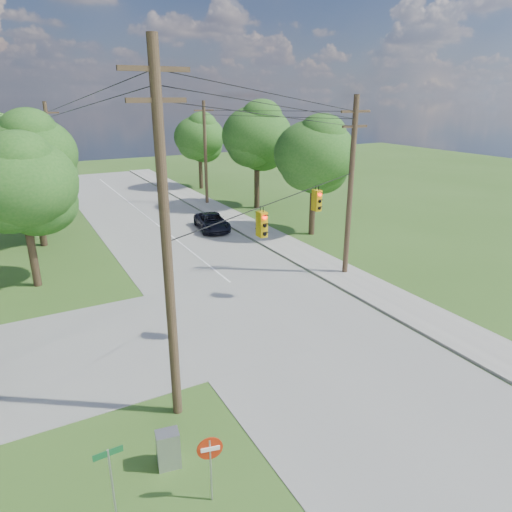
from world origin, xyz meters
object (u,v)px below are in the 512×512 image
pole_north_w (53,162)px  car_main_north (212,222)px  pole_sw (166,241)px  pole_ne (351,186)px  pole_north_e (205,153)px  do_not_enter_sign (210,455)px  control_cabinet (168,449)px

pole_north_w → car_main_north: bearing=-41.2°
pole_sw → car_main_north: (10.10, 20.41, -5.53)m
pole_sw → pole_ne: pole_sw is taller
pole_north_e → do_not_enter_sign: 36.53m
car_main_north → pole_ne: bearing=-66.2°
pole_north_w → pole_ne: bearing=-57.7°
pole_sw → control_cabinet: 6.15m
pole_north_e → control_cabinet: bearing=-114.5°
pole_north_w → control_cabinet: 32.18m
pole_north_e → car_main_north: size_ratio=2.09×
pole_sw → pole_north_w: pole_sw is taller
pole_north_w → do_not_enter_sign: 33.77m
control_cabinet → pole_ne: bearing=43.6°
pole_north_w → control_cabinet: size_ratio=8.31×
pole_sw → do_not_enter_sign: (-0.42, -3.98, -4.69)m
pole_sw → pole_north_w: (-0.40, 29.60, -1.10)m
pole_north_w → do_not_enter_sign: (-0.02, -33.58, -3.59)m
pole_north_e → pole_north_w: size_ratio=1.00×
pole_north_e → do_not_enter_sign: pole_north_e is taller
do_not_enter_sign → pole_ne: bearing=52.6°
car_main_north → pole_north_w: bearing=147.7°
car_main_north → do_not_enter_sign: do_not_enter_sign is taller
pole_sw → pole_north_e: bearing=65.5°
pole_sw → do_not_enter_sign: bearing=-96.0°
pole_north_w → control_cabinet: (-0.65, -31.85, -4.53)m
control_cabinet → car_main_north: bearing=73.3°
pole_sw → pole_north_e: size_ratio=1.20×
pole_north_w → do_not_enter_sign: bearing=-90.0°
car_main_north → do_not_enter_sign: 26.57m
pole_ne → pole_north_e: 22.00m
pole_ne → control_cabinet: size_ratio=8.73×
pole_ne → pole_north_w: (-13.90, 22.00, -0.34)m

